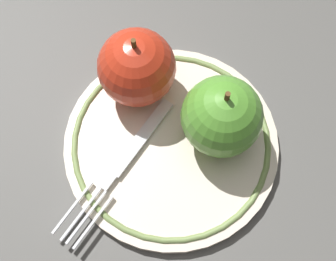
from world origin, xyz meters
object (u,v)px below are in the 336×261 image
object	(u,v)px
apple_red_whole	(137,68)
fork	(122,164)
apple_second_whole	(222,117)
plate	(168,140)

from	to	relation	value
apple_red_whole	fork	bearing A→B (deg)	39.43
apple_second_whole	fork	xyz separation A→B (m)	(0.09, -0.04, -0.04)
plate	apple_red_whole	xyz separation A→B (m)	(-0.01, -0.06, 0.04)
plate	apple_second_whole	distance (m)	0.07
apple_second_whole	plate	bearing A→B (deg)	-33.10
plate	fork	distance (m)	0.05
plate	apple_red_whole	size ratio (longest dim) A/B	2.48
apple_second_whole	fork	bearing A→B (deg)	-21.05
plate	fork	bearing A→B (deg)	-9.58
apple_red_whole	fork	distance (m)	0.09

